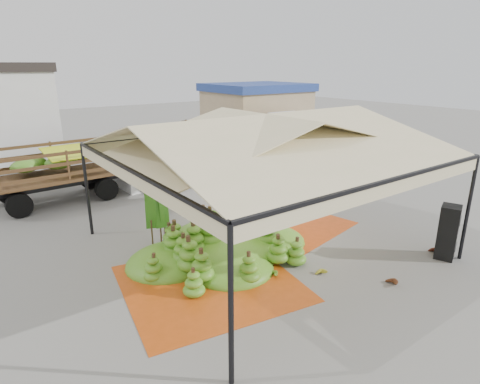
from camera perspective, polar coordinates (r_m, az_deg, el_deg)
ground at (r=12.48m, az=3.35°, el=-7.56°), size 90.00×90.00×0.00m
canopy_tent at (r=11.47m, az=3.64°, el=7.51°), size 8.10×8.10×4.00m
building_tan at (r=27.88m, az=2.38°, el=11.02°), size 6.30×5.30×4.10m
tarp_left at (r=10.51m, az=-4.32°, el=-12.77°), size 4.78×4.61×0.01m
tarp_right at (r=14.17m, az=6.22°, el=-4.44°), size 4.32×4.47×0.01m
banana_heap at (r=11.74m, az=-2.14°, el=-5.94°), size 6.86×6.17×1.23m
hand_yellow_a at (r=11.44m, az=6.93°, el=-9.59°), size 0.50×0.42×0.21m
hand_yellow_b at (r=10.98m, az=11.52°, el=-11.13°), size 0.52×0.52×0.19m
hand_red_a at (r=13.21m, az=25.87°, el=-7.45°), size 0.48×0.39×0.22m
hand_red_b at (r=11.02m, az=20.61°, el=-11.81°), size 0.52×0.45×0.21m
hand_green at (r=10.76m, az=4.48°, el=-11.39°), size 0.53×0.47×0.20m
hanging_bunches at (r=12.43m, az=-3.20°, el=5.12°), size 4.74×0.24×0.20m
speaker_stack at (r=12.84m, az=27.45°, el=-5.09°), size 0.71×0.67×1.58m
banana_leaves at (r=12.68m, az=-11.40°, el=-7.49°), size 0.96×1.36×3.70m
vendor at (r=15.24m, az=-11.28°, el=0.22°), size 0.65×0.48×1.66m
truck_left at (r=17.87m, az=-20.72°, el=3.97°), size 6.83×2.58×2.32m
truck_right at (r=22.67m, az=2.71°, el=8.22°), size 7.67×3.13×2.57m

